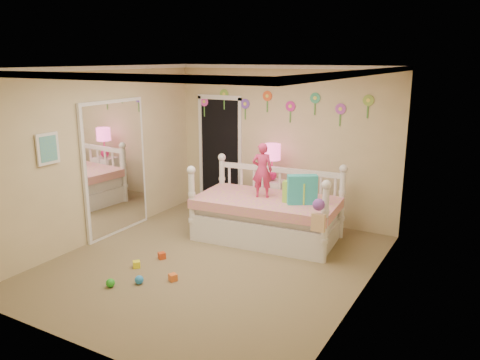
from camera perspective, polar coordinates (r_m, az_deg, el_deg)
The scene contains 18 objects.
floor at distance 6.62m, azimuth -3.37°, elevation -9.87°, with size 4.00×4.50×0.01m, color #7F684C.
ceiling at distance 6.04m, azimuth -3.74°, elevation 13.25°, with size 4.00×4.50×0.01m, color white.
back_wall at distance 8.14m, azimuth 5.15°, elevation 4.31°, with size 4.00×0.01×2.60m, color tan.
left_wall at distance 7.46m, azimuth -16.54°, elevation 2.85°, with size 0.01×4.50×2.60m, color tan.
right_wall at distance 5.41m, azimuth 14.53°, elevation -1.29°, with size 0.01×4.50×2.60m, color tan.
crown_molding at distance 6.04m, azimuth -3.73°, elevation 12.96°, with size 4.00×4.50×0.06m, color white, non-canonical shape.
daybed at distance 7.28m, azimuth 3.27°, elevation -2.64°, with size 2.17×1.17×1.18m, color white, non-canonical shape.
pillow_turquoise at distance 6.96m, azimuth 7.41°, elevation -1.14°, with size 0.43×0.15×0.43m, color #26A7C1.
pillow_lime at distance 7.00m, azimuth 6.52°, elevation -1.47°, with size 0.34×0.12×0.32m, color #A3E445.
child at distance 7.20m, azimuth 2.66°, elevation 1.17°, with size 0.31×0.20×0.84m, color #D22F63.
nightstand at distance 8.08m, azimuth 3.75°, elevation -2.54°, with size 0.44×0.34×0.73m, color white.
table_lamp at distance 7.89m, azimuth 3.84°, elevation 2.82°, with size 0.28×0.28×0.61m.
closet_doorway at distance 8.76m, azimuth -2.40°, elevation 3.31°, with size 0.90×0.04×2.07m, color black.
flower_decals at distance 8.08m, azimuth 4.63°, elevation 8.83°, with size 3.40×0.02×0.50m, color #B2668C, non-canonical shape.
mirror_closet at distance 7.69m, azimuth -14.61°, elevation 1.40°, with size 0.07×1.30×2.10m, color white.
wall_picture at distance 6.82m, azimuth -21.93°, elevation 3.48°, with size 0.05×0.34×0.42m, color white.
hanging_bag at distance 6.32m, azimuth 9.23°, elevation -4.27°, with size 0.20×0.16×0.36m, color beige, non-canonical shape.
toy_scatter at distance 6.38m, azimuth -10.29°, elevation -10.51°, with size 0.80×1.30×0.11m, color #996666, non-canonical shape.
Camera 1 is at (3.31, -5.05, 2.72)m, focal length 35.82 mm.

